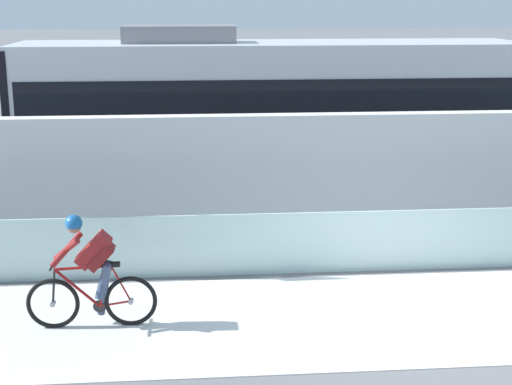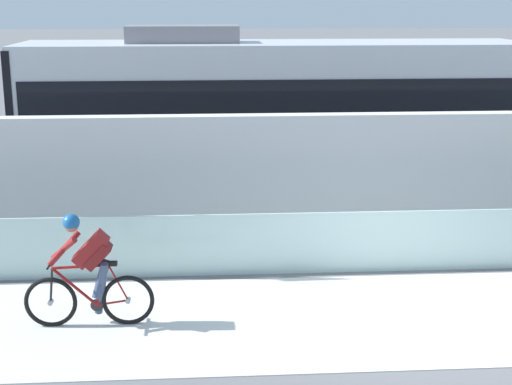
{
  "view_description": "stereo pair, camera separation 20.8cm",
  "coord_description": "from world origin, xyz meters",
  "views": [
    {
      "loc": [
        -3.07,
        -9.77,
        4.4
      ],
      "look_at": [
        -2.03,
        2.35,
        1.25
      ],
      "focal_mm": 53.07,
      "sensor_mm": 36.0,
      "label": 1
    },
    {
      "loc": [
        -2.86,
        -9.78,
        4.4
      ],
      "look_at": [
        -2.03,
        2.35,
        1.25
      ],
      "focal_mm": 53.07,
      "sensor_mm": 36.0,
      "label": 2
    }
  ],
  "objects": [
    {
      "name": "ground_plane",
      "position": [
        0.0,
        0.0,
        0.0
      ],
      "size": [
        200.0,
        200.0,
        0.0
      ],
      "primitive_type": "plane",
      "color": "slate"
    },
    {
      "name": "concrete_barrier_wall",
      "position": [
        0.0,
        3.65,
        1.18
      ],
      "size": [
        32.0,
        0.36,
        2.35
      ],
      "primitive_type": "cube",
      "color": "silver",
      "rests_on": "ground"
    },
    {
      "name": "bike_path_deck",
      "position": [
        0.0,
        0.0,
        0.01
      ],
      "size": [
        32.0,
        3.2,
        0.01
      ],
      "primitive_type": "cube",
      "color": "silver",
      "rests_on": "ground"
    },
    {
      "name": "cyclist_on_bike",
      "position": [
        -4.47,
        0.0,
        0.78
      ],
      "size": [
        1.77,
        0.58,
        1.61
      ],
      "color": "black",
      "rests_on": "ground"
    },
    {
      "name": "tram_rail_near",
      "position": [
        0.0,
        6.13,
        0.0
      ],
      "size": [
        32.0,
        0.08,
        0.01
      ],
      "primitive_type": "cube",
      "color": "#595654",
      "rests_on": "ground"
    },
    {
      "name": "tram_rail_far",
      "position": [
        0.0,
        7.57,
        0.0
      ],
      "size": [
        32.0,
        0.08,
        0.01
      ],
      "primitive_type": "cube",
      "color": "#595654",
      "rests_on": "ground"
    },
    {
      "name": "glass_parapet",
      "position": [
        0.0,
        1.85,
        0.51
      ],
      "size": [
        32.0,
        0.05,
        1.03
      ],
      "primitive_type": "cube",
      "color": "silver",
      "rests_on": "ground"
    },
    {
      "name": "tram",
      "position": [
        -1.34,
        6.85,
        1.89
      ],
      "size": [
        11.06,
        2.54,
        3.81
      ],
      "color": "silver",
      "rests_on": "ground"
    }
  ]
}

